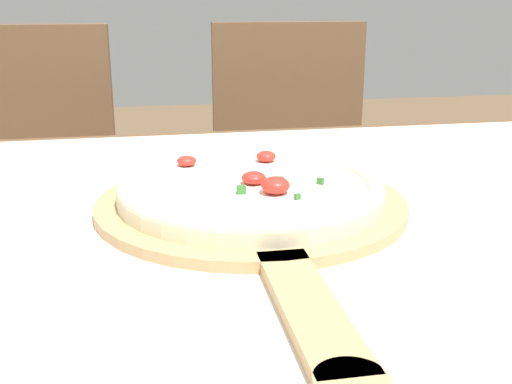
# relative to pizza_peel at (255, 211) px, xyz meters

# --- Properties ---
(dining_table) EXTENTS (1.42, 1.02, 0.74)m
(dining_table) POSITION_rel_pizza_peel_xyz_m (-0.06, -0.04, -0.10)
(dining_table) COLOR brown
(dining_table) RESTS_ON ground_plane
(towel_cloth) EXTENTS (1.34, 0.94, 0.00)m
(towel_cloth) POSITION_rel_pizza_peel_xyz_m (-0.06, -0.04, -0.01)
(towel_cloth) COLOR silver
(towel_cloth) RESTS_ON dining_table
(pizza_peel) EXTENTS (0.35, 0.56, 0.01)m
(pizza_peel) POSITION_rel_pizza_peel_xyz_m (0.00, 0.00, 0.00)
(pizza_peel) COLOR tan
(pizza_peel) RESTS_ON towel_cloth
(pizza) EXTENTS (0.30, 0.30, 0.04)m
(pizza) POSITION_rel_pizza_peel_xyz_m (0.00, 0.02, 0.02)
(pizza) COLOR beige
(pizza) RESTS_ON pizza_peel
(chair_left) EXTENTS (0.42, 0.42, 0.91)m
(chair_left) POSITION_rel_pizza_peel_xyz_m (-0.38, 0.82, -0.22)
(chair_left) COLOR brown
(chair_left) RESTS_ON ground_plane
(chair_right) EXTENTS (0.42, 0.42, 0.91)m
(chair_right) POSITION_rel_pizza_peel_xyz_m (0.25, 0.82, -0.22)
(chair_right) COLOR brown
(chair_right) RESTS_ON ground_plane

